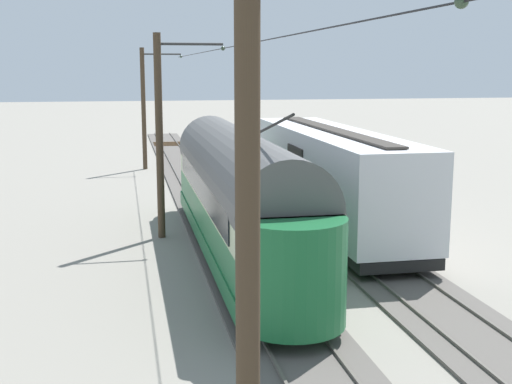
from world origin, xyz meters
TOP-DOWN VIEW (x-y plane):
  - ground_plane at (0.00, 0.00)m, footprint 220.00×220.00m
  - track_streetcar_siding at (-2.14, -0.31)m, footprint 2.80×80.00m
  - track_adjacent_siding at (2.14, -0.31)m, footprint 2.80×80.00m
  - vintage_streetcar at (2.14, 3.73)m, footprint 2.65×17.44m
  - boxcar_adjacent at (-2.14, 0.55)m, footprint 2.96×14.39m
  - catenary_pole_foreground at (4.49, -17.39)m, footprint 2.63×0.28m
  - catenary_pole_mid_near at (4.49, 0.61)m, footprint 2.63×0.28m
  - catenary_pole_mid_far at (4.49, 18.61)m, footprint 2.63×0.28m
  - overhead_wire_run at (2.17, 8.91)m, footprint 2.43×58.00m
  - switch_stand at (-3.76, -6.61)m, footprint 0.50×0.30m

SIDE VIEW (x-z plane):
  - ground_plane at x=0.00m, z-range 0.00..0.00m
  - track_streetcar_siding at x=-2.14m, z-range -0.04..0.14m
  - track_adjacent_siding at x=2.14m, z-range -0.04..0.14m
  - switch_stand at x=-3.76m, z-range 0.08..1.32m
  - boxcar_adjacent at x=-2.14m, z-range 0.24..4.09m
  - vintage_streetcar at x=2.14m, z-range -0.33..4.85m
  - catenary_pole_foreground at x=4.49m, z-range 0.15..7.76m
  - catenary_pole_mid_near at x=4.49m, z-range 0.15..7.76m
  - catenary_pole_mid_far at x=4.49m, z-range 0.15..7.76m
  - overhead_wire_run at x=2.17m, z-range 6.97..7.15m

